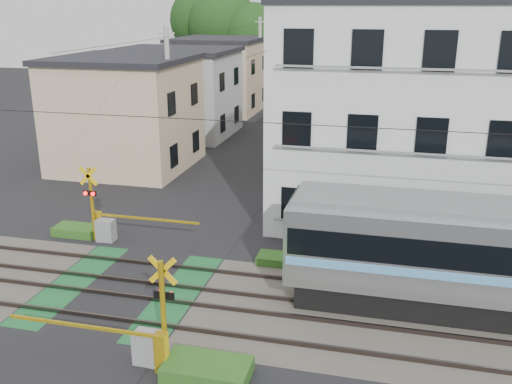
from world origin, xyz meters
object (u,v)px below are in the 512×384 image
(crossing_signal_far, at_px, (104,223))
(apartment_block, at_px, (398,112))
(crossing_signal_near, at_px, (149,341))
(pedestrian, at_px, (292,117))

(crossing_signal_far, height_order, apartment_block, apartment_block)
(crossing_signal_near, height_order, apartment_block, apartment_block)
(crossing_signal_near, xyz_separation_m, pedestrian, (-1.79, 30.65, 0.11))
(crossing_signal_near, relative_size, pedestrian, 2.87)
(crossing_signal_far, xyz_separation_m, apartment_block, (11.09, 5.84, 3.94))
(apartment_block, xyz_separation_m, pedestrian, (-7.70, 17.50, -3.83))
(crossing_signal_far, bearing_deg, crossing_signal_near, -54.71)
(apartment_block, bearing_deg, crossing_signal_far, -152.22)
(crossing_signal_near, distance_m, crossing_signal_far, 8.95)
(pedestrian, bearing_deg, crossing_signal_far, 91.52)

